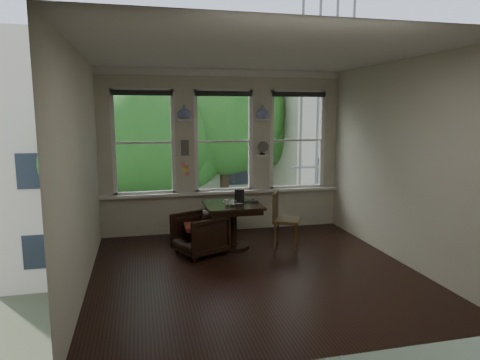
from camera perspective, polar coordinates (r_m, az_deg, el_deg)
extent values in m
plane|color=black|center=(6.21, 1.92, -12.06)|extent=(4.50, 4.50, 0.00)
plane|color=silver|center=(5.85, 2.08, 16.54)|extent=(4.50, 4.50, 0.00)
plane|color=beige|center=(8.03, -2.24, 3.75)|extent=(4.50, 0.00, 4.50)
plane|color=beige|center=(3.75, 11.07, -2.41)|extent=(4.50, 0.00, 4.50)
plane|color=beige|center=(5.69, -20.44, 1.04)|extent=(0.00, 4.50, 4.50)
plane|color=beige|center=(6.79, 20.65, 2.23)|extent=(0.00, 4.50, 4.50)
cube|color=white|center=(7.79, -7.42, 7.95)|extent=(0.26, 0.16, 0.03)
cube|color=white|center=(8.07, 2.98, 8.04)|extent=(0.26, 0.16, 0.03)
cube|color=#59544F|center=(7.84, -7.37, 4.30)|extent=(0.14, 0.06, 0.28)
imported|color=white|center=(7.79, -7.44, 8.97)|extent=(0.24, 0.24, 0.25)
imported|color=white|center=(8.07, 2.99, 9.03)|extent=(0.24, 0.24, 0.25)
imported|color=black|center=(6.85, -5.41, -7.18)|extent=(0.95, 0.94, 0.66)
cube|color=maroon|center=(6.81, -5.42, -6.21)|extent=(0.45, 0.45, 0.06)
imported|color=black|center=(7.11, 1.10, -2.93)|extent=(0.38, 0.31, 0.03)
imported|color=white|center=(6.95, -1.76, -2.97)|extent=(0.09, 0.09, 0.08)
imported|color=white|center=(6.87, -0.90, -3.06)|extent=(0.15, 0.15, 0.09)
cube|color=black|center=(7.08, -0.07, -2.18)|extent=(0.18, 0.12, 0.22)
cube|color=silver|center=(7.13, -0.98, -2.98)|extent=(0.29, 0.35, 0.00)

